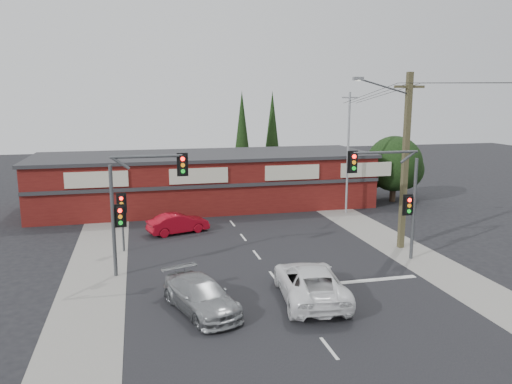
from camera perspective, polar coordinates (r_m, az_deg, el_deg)
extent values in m
plane|color=black|center=(24.68, 2.06, -9.71)|extent=(120.00, 120.00, 0.00)
cube|color=black|center=(29.26, -0.57, -6.36)|extent=(14.00, 70.00, 0.01)
cube|color=gray|center=(28.68, -17.50, -7.23)|extent=(3.00, 70.00, 0.02)
cube|color=gray|center=(32.16, 14.41, -5.11)|extent=(3.00, 70.00, 0.02)
cube|color=silver|center=(24.50, 11.06, -10.04)|extent=(6.50, 0.35, 0.01)
imported|color=white|center=(22.02, 6.21, -10.22)|extent=(3.22, 5.83, 1.55)
imported|color=#96989A|center=(20.91, -6.32, -11.68)|extent=(3.28, 5.02, 1.35)
imported|color=#A20A19|center=(32.54, -8.89, -3.56)|extent=(4.14, 2.48, 1.29)
cube|color=silver|center=(18.43, 8.35, -17.25)|extent=(0.12, 1.60, 0.01)
cube|color=silver|center=(21.47, 4.71, -12.94)|extent=(0.12, 1.60, 0.01)
cube|color=silver|center=(24.66, 2.07, -9.69)|extent=(0.12, 1.60, 0.01)
cube|color=silver|center=(27.94, 0.08, -7.18)|extent=(0.12, 1.60, 0.01)
cube|color=silver|center=(31.30, -1.47, -5.20)|extent=(0.12, 1.60, 0.01)
cube|color=silver|center=(34.70, -2.71, -3.60)|extent=(0.12, 1.60, 0.01)
cube|color=silver|center=(38.14, -3.73, -2.29)|extent=(0.12, 1.60, 0.01)
cube|color=silver|center=(41.61, -4.57, -1.19)|extent=(0.12, 1.60, 0.01)
cube|color=silver|center=(45.09, -5.29, -0.26)|extent=(0.12, 1.60, 0.01)
cube|color=silver|center=(48.60, -5.90, 0.53)|extent=(0.12, 1.60, 0.01)
cube|color=silver|center=(52.11, -6.43, 1.22)|extent=(0.12, 1.60, 0.01)
cube|color=#521210|center=(40.15, -5.81, 1.23)|extent=(26.00, 8.00, 4.00)
cube|color=#2D2D30|center=(39.86, -5.87, 4.21)|extent=(26.40, 8.40, 0.25)
cube|color=beige|center=(35.74, -17.75, 1.37)|extent=(4.20, 0.12, 1.10)
cube|color=beige|center=(35.89, -6.55, 1.85)|extent=(4.20, 0.12, 1.10)
cube|color=beige|center=(37.37, 4.17, 2.25)|extent=(4.20, 0.12, 1.10)
cube|color=beige|center=(39.59, 12.49, 2.51)|extent=(4.20, 0.12, 1.10)
cube|color=#2D2D30|center=(36.10, -4.94, 0.65)|extent=(26.00, 0.15, 0.25)
cylinder|color=#2D2116|center=(43.33, 15.36, 0.13)|extent=(0.50, 0.50, 1.80)
sphere|color=black|center=(42.98, 15.51, 3.14)|extent=(4.60, 4.60, 4.60)
sphere|color=black|center=(44.67, 16.54, 2.46)|extent=(3.40, 3.40, 3.40)
sphere|color=black|center=(43.73, 13.08, 2.19)|extent=(2.80, 2.80, 2.80)
cylinder|color=#2D2116|center=(47.88, -1.58, 1.63)|extent=(0.24, 0.24, 2.00)
cone|color=black|center=(47.37, -1.61, 7.01)|extent=(1.80, 1.80, 7.50)
cylinder|color=#2D2116|center=(50.62, 1.83, 2.13)|extent=(0.24, 0.24, 2.00)
cone|color=black|center=(50.13, 1.86, 7.22)|extent=(1.80, 1.80, 7.50)
cylinder|color=#47494C|center=(24.99, -16.02, -3.27)|extent=(0.18, 0.18, 5.50)
cylinder|color=#47494C|center=(24.42, -12.40, 3.98)|extent=(3.40, 0.14, 0.14)
cylinder|color=#47494C|center=(24.46, -15.16, 3.16)|extent=(0.82, 0.14, 0.63)
cube|color=black|center=(24.56, -8.39, 3.10)|extent=(0.32, 0.22, 0.95)
cube|color=black|center=(24.63, -8.40, 3.12)|extent=(0.55, 0.04, 1.15)
cylinder|color=#FF0C07|center=(24.40, -8.38, 3.75)|extent=(0.20, 0.06, 0.20)
cylinder|color=orange|center=(24.43, -8.36, 3.06)|extent=(0.20, 0.06, 0.20)
cylinder|color=#0CE526|center=(24.48, -8.34, 2.36)|extent=(0.20, 0.06, 0.20)
cube|color=black|center=(24.92, -15.24, -2.68)|extent=(0.32, 0.22, 0.95)
cube|color=black|center=(24.99, -15.24, -2.64)|extent=(0.55, 0.04, 1.15)
cylinder|color=#FF0C07|center=(24.73, -15.28, -2.07)|extent=(0.20, 0.06, 0.20)
cylinder|color=orange|center=(24.79, -15.25, -2.75)|extent=(0.20, 0.06, 0.20)
cylinder|color=#0CE526|center=(24.86, -15.22, -3.42)|extent=(0.20, 0.06, 0.20)
cylinder|color=#47494C|center=(27.90, 17.58, -1.91)|extent=(0.18, 0.18, 5.50)
cylinder|color=#47494C|center=(26.52, 14.62, 4.41)|extent=(3.60, 0.14, 0.14)
cylinder|color=#47494C|center=(27.16, 16.94, 3.80)|extent=(0.82, 0.14, 0.63)
cube|color=black|center=(25.78, 11.03, 3.37)|extent=(0.32, 0.22, 0.95)
cube|color=black|center=(25.84, 10.96, 3.39)|extent=(0.55, 0.04, 1.15)
cylinder|color=#FF0C07|center=(25.62, 11.17, 4.00)|extent=(0.20, 0.06, 0.20)
cylinder|color=orange|center=(25.66, 11.15, 3.34)|extent=(0.20, 0.06, 0.20)
cylinder|color=#0CE526|center=(25.70, 11.12, 2.67)|extent=(0.20, 0.06, 0.20)
cube|color=black|center=(27.67, 16.99, -1.45)|extent=(0.32, 0.22, 0.95)
cube|color=black|center=(27.73, 16.92, -1.42)|extent=(0.55, 0.04, 1.15)
cylinder|color=#FF0C07|center=(27.50, 17.16, -0.89)|extent=(0.20, 0.06, 0.20)
cylinder|color=orange|center=(27.56, 17.12, -1.50)|extent=(0.20, 0.06, 0.20)
cylinder|color=#0CE526|center=(27.62, 17.09, -2.11)|extent=(0.20, 0.06, 0.20)
cylinder|color=#47494C|center=(29.16, -14.99, -3.75)|extent=(0.12, 0.12, 3.00)
cube|color=black|center=(28.87, -15.11, -1.25)|extent=(0.32, 0.22, 0.95)
cube|color=black|center=(28.94, -15.11, -1.23)|extent=(0.55, 0.04, 1.15)
cylinder|color=#FF0C07|center=(28.68, -15.15, -0.72)|extent=(0.20, 0.06, 0.20)
cylinder|color=orange|center=(28.74, -15.12, -1.31)|extent=(0.20, 0.06, 0.20)
cylinder|color=#0CE526|center=(28.80, -15.09, -1.89)|extent=(0.20, 0.06, 0.20)
cube|color=brown|center=(29.46, 16.68, 3.25)|extent=(0.30, 0.30, 10.00)
cube|color=brown|center=(29.24, 17.13, 11.43)|extent=(1.80, 0.14, 0.14)
cylinder|color=#47494C|center=(28.34, 14.44, 11.60)|extent=(3.23, 0.39, 0.89)
cube|color=slate|center=(27.51, 11.60, 12.58)|extent=(0.55, 0.25, 0.18)
cylinder|color=silver|center=(27.50, 11.60, 12.37)|extent=(0.28, 0.28, 0.05)
cylinder|color=gray|center=(37.72, 10.46, 4.33)|extent=(0.16, 0.16, 9.00)
cube|color=gray|center=(37.49, 10.68, 10.56)|extent=(1.20, 0.10, 0.10)
cylinder|color=black|center=(33.05, 12.55, 10.83)|extent=(0.73, 9.01, 1.22)
cylinder|color=black|center=(33.31, 13.49, 10.79)|extent=(0.52, 9.00, 1.22)
cylinder|color=black|center=(33.59, 14.41, 10.74)|extent=(0.31, 9.00, 1.22)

